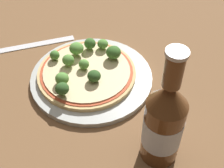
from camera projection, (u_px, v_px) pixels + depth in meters
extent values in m
plane|color=brown|center=(91.00, 74.00, 0.71)|extent=(3.00, 3.00, 0.00)
cylinder|color=#B2B7B2|center=(92.00, 78.00, 0.70)|extent=(0.27, 0.27, 0.01)
cylinder|color=tan|center=(87.00, 73.00, 0.69)|extent=(0.22, 0.22, 0.01)
cylinder|color=#B74728|center=(87.00, 71.00, 0.69)|extent=(0.21, 0.21, 0.00)
cylinder|color=beige|center=(87.00, 71.00, 0.69)|extent=(0.19, 0.19, 0.00)
cylinder|color=#89A866|center=(76.00, 53.00, 0.72)|extent=(0.01, 0.01, 0.01)
ellipsoid|color=#568E3D|center=(75.00, 49.00, 0.71)|extent=(0.03, 0.03, 0.03)
cylinder|color=#89A866|center=(90.00, 47.00, 0.73)|extent=(0.01, 0.01, 0.01)
ellipsoid|color=#386628|center=(90.00, 44.00, 0.73)|extent=(0.03, 0.03, 0.03)
cylinder|color=#89A866|center=(69.00, 64.00, 0.69)|extent=(0.01, 0.01, 0.01)
ellipsoid|color=#568E3D|center=(68.00, 60.00, 0.68)|extent=(0.03, 0.03, 0.02)
cylinder|color=#89A866|center=(63.00, 93.00, 0.63)|extent=(0.01, 0.01, 0.01)
ellipsoid|color=#2D5123|center=(62.00, 89.00, 0.62)|extent=(0.03, 0.03, 0.02)
cylinder|color=#89A866|center=(114.00, 57.00, 0.71)|extent=(0.01, 0.01, 0.01)
ellipsoid|color=#386628|center=(114.00, 52.00, 0.70)|extent=(0.03, 0.03, 0.03)
cylinder|color=#89A866|center=(84.00, 67.00, 0.69)|extent=(0.01, 0.01, 0.01)
ellipsoid|color=#568E3D|center=(84.00, 64.00, 0.68)|extent=(0.02, 0.02, 0.02)
cylinder|color=#89A866|center=(94.00, 79.00, 0.66)|extent=(0.01, 0.01, 0.01)
ellipsoid|color=#2D5123|center=(94.00, 76.00, 0.65)|extent=(0.03, 0.03, 0.02)
cylinder|color=#89A866|center=(103.00, 47.00, 0.74)|extent=(0.01, 0.01, 0.01)
ellipsoid|color=#568E3D|center=(103.00, 44.00, 0.73)|extent=(0.03, 0.03, 0.02)
cylinder|color=#89A866|center=(63.00, 82.00, 0.65)|extent=(0.01, 0.01, 0.01)
ellipsoid|color=#568E3D|center=(62.00, 79.00, 0.65)|extent=(0.03, 0.03, 0.02)
cylinder|color=#89A866|center=(55.00, 58.00, 0.71)|extent=(0.01, 0.01, 0.01)
ellipsoid|color=#477A33|center=(55.00, 55.00, 0.70)|extent=(0.02, 0.02, 0.02)
cylinder|color=#563319|center=(162.00, 131.00, 0.52)|extent=(0.07, 0.07, 0.13)
cylinder|color=#B2BCD1|center=(162.00, 130.00, 0.52)|extent=(0.07, 0.07, 0.06)
cone|color=#563319|center=(169.00, 95.00, 0.46)|extent=(0.07, 0.07, 0.04)
cylinder|color=#563319|center=(174.00, 71.00, 0.42)|extent=(0.03, 0.03, 0.06)
cylinder|color=#B2B2B7|center=(177.00, 53.00, 0.40)|extent=(0.03, 0.03, 0.01)
cube|color=silver|center=(35.00, 44.00, 0.79)|extent=(0.10, 0.19, 0.00)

